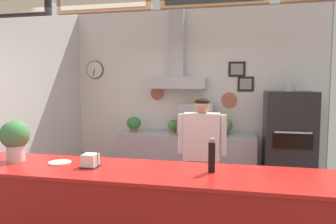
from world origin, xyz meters
name	(u,v)px	position (x,y,z in m)	size (l,w,h in m)	color
back_wall_assembly	(191,91)	(-0.02, 2.27, 1.63)	(4.41, 2.76, 3.04)	gray
back_prep_counter	(187,161)	(-0.05, 2.04, 0.46)	(2.22, 0.61, 0.93)	#A3A5AD
pizza_oven	(288,146)	(1.51, 1.85, 0.82)	(0.70, 0.73, 1.74)	#232326
shop_worker	(202,156)	(0.33, 0.79, 0.84)	(0.60, 0.22, 1.58)	#232328
espresso_machine	(196,119)	(0.10, 2.02, 1.17)	(0.56, 0.55, 0.50)	#A3A5AD
potted_oregano	(173,126)	(-0.29, 2.07, 1.05)	(0.20, 0.20, 0.22)	#9E563D
potted_sage	(225,126)	(0.57, 2.04, 1.08)	(0.24, 0.24, 0.27)	#4C4C51
potted_basil	(134,124)	(-0.98, 2.04, 1.07)	(0.24, 0.24, 0.26)	#9E563D
condiment_plate	(60,162)	(-0.86, -0.47, 1.01)	(0.21, 0.21, 0.01)	white
pepper_grinder	(212,155)	(0.55, -0.48, 1.15)	(0.06, 0.06, 0.29)	black
napkin_holder	(90,161)	(-0.52, -0.54, 1.06)	(0.15, 0.15, 0.14)	#262628
basil_vase	(15,139)	(-1.32, -0.49, 1.22)	(0.27, 0.27, 0.39)	silver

